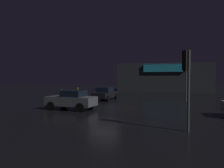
# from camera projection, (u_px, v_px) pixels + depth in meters

# --- Properties ---
(ground_plane) EXTENTS (120.00, 120.00, 0.00)m
(ground_plane) POSITION_uv_depth(u_px,v_px,m) (104.00, 107.00, 18.87)
(ground_plane) COLOR black
(store_building) EXTENTS (16.90, 6.72, 5.16)m
(store_building) POSITION_uv_depth(u_px,v_px,m) (164.00, 77.00, 41.23)
(store_building) COLOR #33383D
(store_building) RESTS_ON ground
(traffic_signal_opposite) EXTENTS (0.42, 0.42, 3.90)m
(traffic_signal_opposite) POSITION_uv_depth(u_px,v_px,m) (187.00, 70.00, 10.40)
(traffic_signal_opposite) COLOR #595B60
(traffic_signal_opposite) RESTS_ON ground
(traffic_signal_cross_left) EXTENTS (0.43, 0.42, 4.14)m
(traffic_signal_cross_left) POSITION_uv_depth(u_px,v_px,m) (185.00, 74.00, 22.82)
(traffic_signal_cross_left) COLOR #595B60
(traffic_signal_cross_left) RESTS_ON ground
(car_near) EXTENTS (4.02, 2.18, 1.55)m
(car_near) POSITION_uv_depth(u_px,v_px,m) (72.00, 100.00, 17.40)
(car_near) COLOR slate
(car_near) RESTS_ON ground
(car_crossing) EXTENTS (2.10, 4.27, 1.46)m
(car_crossing) POSITION_uv_depth(u_px,v_px,m) (105.00, 93.00, 24.85)
(car_crossing) COLOR black
(car_crossing) RESTS_ON ground
(bollard_kerb_a) EXTENTS (0.14, 0.14, 1.25)m
(bollard_kerb_a) POSITION_uv_depth(u_px,v_px,m) (78.00, 92.00, 28.30)
(bollard_kerb_a) COLOR gold
(bollard_kerb_a) RESTS_ON ground
(bollard_kerb_b) EXTENTS (0.11, 0.11, 0.99)m
(bollard_kerb_b) POSITION_uv_depth(u_px,v_px,m) (61.00, 93.00, 29.46)
(bollard_kerb_b) COLOR #595B60
(bollard_kerb_b) RESTS_ON ground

